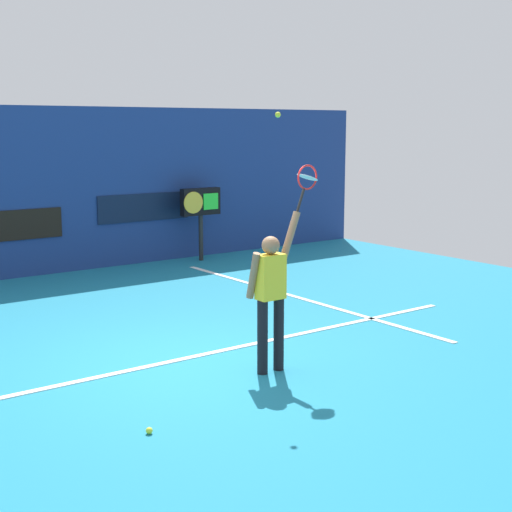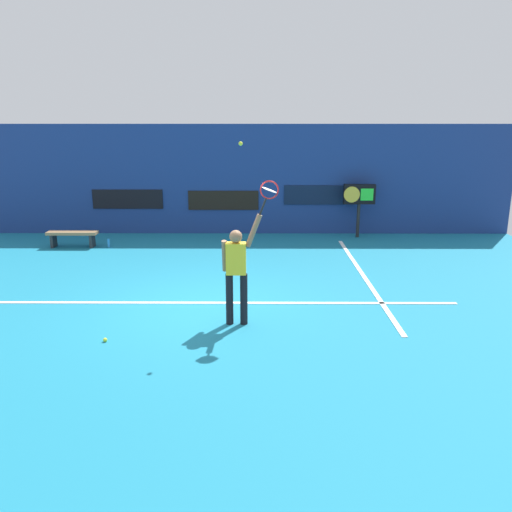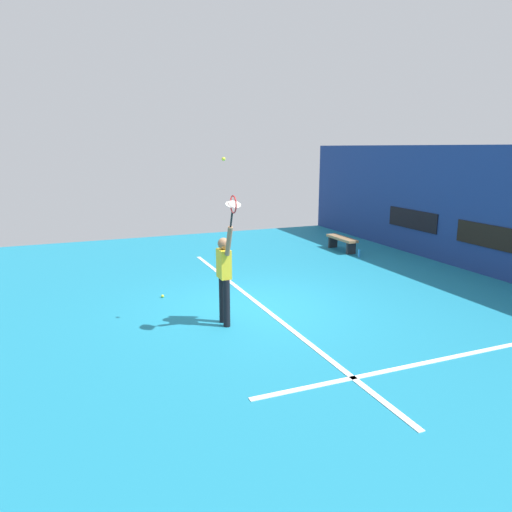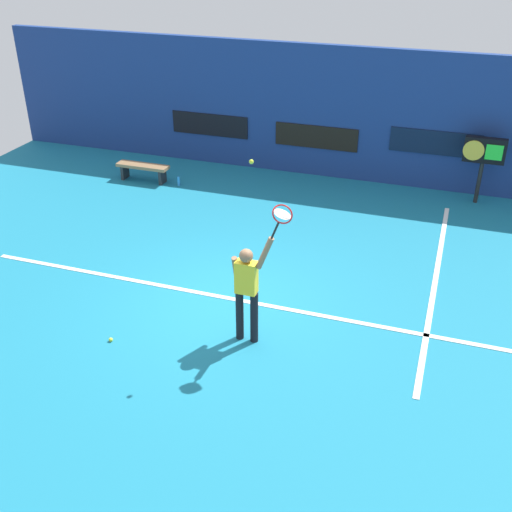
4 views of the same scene
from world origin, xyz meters
TOP-DOWN VIEW (x-y plane):
  - ground_plane at (0.00, 0.00)m, footprint 18.00×18.00m
  - back_wall at (0.00, 6.70)m, footprint 18.00×0.20m
  - sponsor_banner_center at (0.00, 6.58)m, footprint 2.20×0.03m
  - sponsor_banner_portside at (-3.00, 6.58)m, footprint 2.20×0.03m
  - sponsor_banner_starboard at (3.00, 6.58)m, footprint 2.20×0.03m
  - court_baseline at (0.00, 0.14)m, footprint 10.00×0.10m
  - court_sideline at (3.53, 2.00)m, footprint 0.10×7.00m
  - tennis_player at (0.73, -0.91)m, footprint 0.69×0.31m
  - tennis_racket at (1.27, -0.91)m, footprint 0.40×0.27m
  - tennis_ball at (0.82, -0.92)m, footprint 0.07×0.07m
  - scoreboard_clock at (4.15, 6.10)m, footprint 0.96×0.20m
  - court_bench at (-4.16, 4.75)m, footprint 1.40×0.36m
  - water_bottle at (-3.15, 4.75)m, footprint 0.07×0.07m
  - spare_ball at (-1.38, -1.69)m, footprint 0.07×0.07m

SIDE VIEW (x-z plane):
  - ground_plane at x=0.00m, z-range 0.00..0.00m
  - court_baseline at x=0.00m, z-range 0.00..0.01m
  - court_sideline at x=3.53m, z-range 0.00..0.01m
  - spare_ball at x=-1.38m, z-range 0.00..0.07m
  - water_bottle at x=-3.15m, z-range 0.00..0.24m
  - court_bench at x=-4.16m, z-range 0.11..0.56m
  - tennis_player at x=0.73m, z-range 0.03..1.99m
  - sponsor_banner_center at x=0.00m, z-range 0.76..1.36m
  - sponsor_banner_portside at x=-3.00m, z-range 0.79..1.39m
  - sponsor_banner_starboard at x=3.00m, z-range 0.93..1.53m
  - scoreboard_clock at x=4.15m, z-range 0.44..2.07m
  - back_wall at x=0.00m, z-range 0.00..3.38m
  - tennis_racket at x=1.27m, z-range 2.02..2.65m
  - tennis_ball at x=0.82m, z-range 3.08..3.15m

